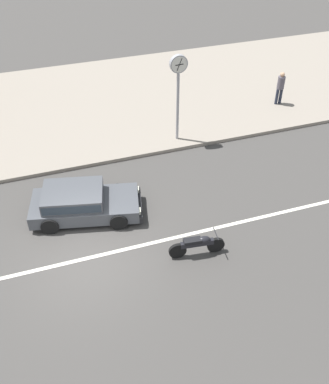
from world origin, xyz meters
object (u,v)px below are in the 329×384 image
motorcycle_1 (198,245)px  pedestrian_mid_kerb (281,86)px  street_clock (178,77)px  hatchback_dark_grey_2 (81,202)px

motorcycle_1 → pedestrian_mid_kerb: 10.77m
motorcycle_1 → street_clock: 7.11m
hatchback_dark_grey_2 → motorcycle_1: hatchback_dark_grey_2 is taller
street_clock → pedestrian_mid_kerb: 6.17m
hatchback_dark_grey_2 → street_clock: bearing=36.1°
hatchback_dark_grey_2 → pedestrian_mid_kerb: 11.51m
motorcycle_1 → hatchback_dark_grey_2: bearing=136.1°
hatchback_dark_grey_2 → pedestrian_mid_kerb: (10.41, 4.89, 0.49)m
motorcycle_1 → street_clock: (1.61, 6.44, 2.54)m
hatchback_dark_grey_2 → motorcycle_1: bearing=-43.9°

